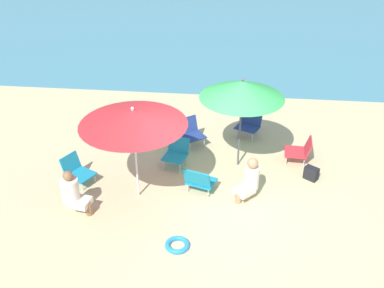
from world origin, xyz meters
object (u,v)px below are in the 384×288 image
object	(u,v)px
umbrella_red	(133,117)
beach_chair_b	(77,170)
beach_chair_a	(176,152)
beach_chair_c	(191,131)
beach_chair_e	(199,180)
beach_chair_f	(249,123)
person_b	(250,179)
person_a	(73,192)
beach_chair_d	(300,150)
umbrella_green	(242,89)
beach_bag	(311,173)
swim_ring	(177,245)

from	to	relation	value
umbrella_red	beach_chair_b	xyz separation A→B (m)	(-1.35, 0.34, -1.47)
umbrella_red	beach_chair_a	xyz separation A→B (m)	(0.61, 1.19, -1.43)
beach_chair_c	beach_chair_e	world-z (taller)	beach_chair_c
beach_chair_f	person_b	bearing A→B (deg)	23.77
umbrella_red	beach_chair_c	distance (m)	2.65
beach_chair_c	person_a	size ratio (longest dim) A/B	0.79
beach_chair_a	beach_chair_c	size ratio (longest dim) A/B	0.90
beach_chair_a	beach_chair_c	xyz separation A→B (m)	(0.22, 0.91, 0.02)
beach_chair_c	beach_chair_d	distance (m)	2.53
umbrella_red	umbrella_green	distance (m)	2.36
person_a	beach_chair_f	bearing A→B (deg)	56.14
beach_chair_f	beach_chair_b	bearing A→B (deg)	-32.76
person_b	beach_chair_c	bearing A→B (deg)	-100.48
person_a	beach_chair_e	bearing A→B (deg)	31.00
beach_chair_a	beach_bag	world-z (taller)	beach_chair_a
person_b	beach_bag	distance (m)	1.53
person_b	umbrella_green	bearing A→B (deg)	-124.35
umbrella_red	beach_chair_d	bearing A→B (deg)	25.81
beach_bag	person_b	bearing A→B (deg)	-149.84
beach_chair_d	beach_chair_c	bearing A→B (deg)	-7.75
person_a	person_b	world-z (taller)	person_a
beach_chair_c	person_b	xyz separation A→B (m)	(1.36, -1.91, 0.07)
beach_chair_c	umbrella_red	bearing A→B (deg)	-58.69
umbrella_red	beach_chair_c	size ratio (longest dim) A/B	2.78
beach_chair_a	person_b	distance (m)	1.87
person_a	beach_chair_b	bearing A→B (deg)	116.37
person_a	beach_bag	xyz separation A→B (m)	(4.56, 1.57, -0.32)
person_b	beach_chair_a	bearing A→B (deg)	-78.34
beach_chair_c	beach_chair_f	size ratio (longest dim) A/B	1.04
umbrella_red	beach_chair_d	size ratio (longest dim) A/B	3.39
beach_bag	person_a	bearing A→B (deg)	-160.97
beach_chair_e	umbrella_red	bearing A→B (deg)	117.94
beach_chair_a	person_a	distance (m)	2.48
beach_chair_b	beach_bag	world-z (taller)	beach_chair_b
beach_chair_c	swim_ring	size ratio (longest dim) A/B	1.69
beach_chair_c	beach_bag	size ratio (longest dim) A/B	2.55
beach_bag	umbrella_green	bearing A→B (deg)	165.58
person_a	umbrella_red	bearing A→B (deg)	41.01
beach_chair_b	swim_ring	distance (m)	2.89
umbrella_green	person_b	bearing A→B (deg)	-78.48
beach_chair_d	swim_ring	distance (m)	3.79
beach_chair_e	beach_chair_d	bearing A→B (deg)	-38.66
beach_bag	umbrella_red	bearing A→B (deg)	-164.87
beach_chair_d	beach_chair_e	world-z (taller)	beach_chair_e
beach_chair_f	beach_chair_a	bearing A→B (deg)	-22.81
umbrella_green	swim_ring	distance (m)	3.37
umbrella_green	beach_chair_f	bearing A→B (deg)	80.11
person_b	swim_ring	bearing A→B (deg)	6.03
beach_chair_a	beach_chair_b	bearing A→B (deg)	-52.63
beach_chair_d	person_b	distance (m)	1.81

